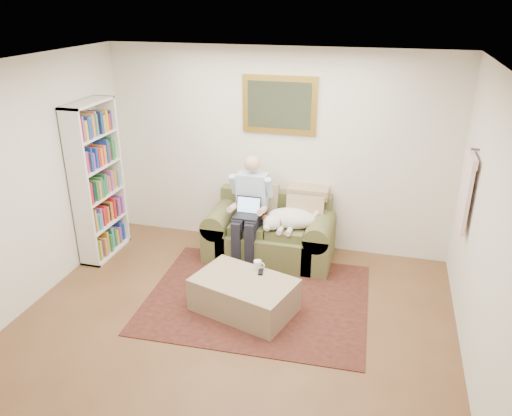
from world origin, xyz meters
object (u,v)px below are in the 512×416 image
at_px(sofa, 270,237).
at_px(seated_man, 249,211).
at_px(laptop, 247,211).
at_px(sleeping_dog, 291,218).
at_px(coffee_mug, 258,265).
at_px(ottoman, 244,295).
at_px(bookshelf, 97,181).

xyz_separation_m(sofa, seated_man, (-0.24, -0.15, 0.40)).
xyz_separation_m(laptop, sleeping_dog, (0.53, 0.13, -0.09)).
xyz_separation_m(seated_man, coffee_mug, (0.34, -0.85, -0.24)).
height_order(laptop, sleeping_dog, laptop).
bearing_deg(sofa, ottoman, -89.14).
bearing_deg(laptop, sofa, 41.02).
relative_size(seated_man, ottoman, 1.29).
distance_m(ottoman, coffee_mug, 0.36).
relative_size(sofa, laptop, 5.15).
height_order(sofa, ottoman, sofa).
bearing_deg(ottoman, sleeping_dog, 77.07).
xyz_separation_m(seated_man, laptop, (-0.00, -0.06, 0.03)).
xyz_separation_m(seated_man, ottoman, (0.26, -1.10, -0.48)).
bearing_deg(ottoman, coffee_mug, 72.72).
distance_m(seated_man, ottoman, 1.23).
xyz_separation_m(ottoman, bookshelf, (-2.15, 0.79, 0.81)).
bearing_deg(seated_man, sofa, 31.45).
height_order(coffee_mug, bookshelf, bookshelf).
xyz_separation_m(laptop, bookshelf, (-1.89, -0.25, 0.29)).
bearing_deg(bookshelf, ottoman, -20.24).
bearing_deg(sofa, seated_man, -148.55).
relative_size(seated_man, sleeping_dog, 2.04).
height_order(ottoman, coffee_mug, coffee_mug).
bearing_deg(sleeping_dog, sofa, 164.26).
xyz_separation_m(sleeping_dog, ottoman, (-0.27, -1.17, -0.42)).
bearing_deg(sleeping_dog, ottoman, -102.93).
bearing_deg(laptop, sleeping_dog, 13.64).
bearing_deg(sofa, coffee_mug, -84.33).
relative_size(ottoman, bookshelf, 0.52).
relative_size(laptop, sleeping_dog, 0.47).
bearing_deg(coffee_mug, bookshelf, 166.50).
xyz_separation_m(sofa, bookshelf, (-2.13, -0.46, 0.72)).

